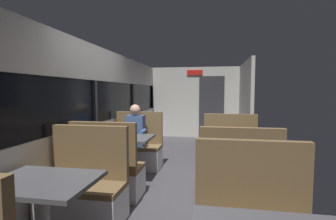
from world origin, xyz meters
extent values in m
cube|color=#423F44|center=(0.00, 0.00, -0.01)|extent=(3.30, 9.20, 0.02)
cube|color=beige|center=(-1.45, 0.00, 0.47)|extent=(0.08, 8.40, 0.95)
cube|color=beige|center=(-1.45, 0.00, 2.00)|extent=(0.08, 8.40, 0.60)
cube|color=black|center=(-1.46, 0.00, 1.32)|extent=(0.03, 8.40, 0.75)
cube|color=#2D2D30|center=(-1.43, 0.00, 1.32)|extent=(0.06, 0.08, 0.75)
cube|color=#2D2D30|center=(-1.43, 2.10, 1.32)|extent=(0.06, 0.08, 0.75)
cube|color=#2D2D30|center=(-1.43, 4.20, 1.32)|extent=(0.06, 0.08, 0.75)
cube|color=beige|center=(0.00, 4.20, 1.15)|extent=(2.90, 0.08, 2.30)
cube|color=#333338|center=(0.55, 4.15, 1.00)|extent=(0.80, 0.04, 2.00)
cube|color=red|center=(0.00, 4.14, 2.12)|extent=(0.50, 0.03, 0.16)
cube|color=beige|center=(1.45, 3.00, 1.15)|extent=(0.08, 2.40, 2.30)
cube|color=#4C4C51|center=(-0.89, -2.09, 0.72)|extent=(0.90, 0.70, 0.04)
cube|color=silver|center=(-0.89, -1.43, 0.20)|extent=(0.95, 0.50, 0.39)
cube|color=brown|center=(-0.89, -1.43, 0.42)|extent=(0.95, 0.50, 0.06)
cube|color=brown|center=(-0.89, -1.22, 0.78)|extent=(0.95, 0.08, 0.65)
cylinder|color=#9E9EA3|center=(-0.89, -0.01, 0.35)|extent=(0.10, 0.10, 0.70)
cube|color=#4C4C51|center=(-0.89, -0.01, 0.72)|extent=(0.90, 0.70, 0.04)
cube|color=silver|center=(-0.89, -0.67, 0.20)|extent=(0.95, 0.50, 0.39)
cube|color=brown|center=(-0.89, -0.67, 0.42)|extent=(0.95, 0.50, 0.06)
cube|color=brown|center=(-0.89, -0.88, 0.78)|extent=(0.95, 0.08, 0.65)
cube|color=silver|center=(-0.89, 0.65, 0.20)|extent=(0.95, 0.50, 0.39)
cube|color=brown|center=(-0.89, 0.65, 0.42)|extent=(0.95, 0.50, 0.06)
cube|color=brown|center=(-0.89, 0.86, 0.78)|extent=(0.95, 0.08, 0.65)
cube|color=brown|center=(0.89, -1.82, 0.78)|extent=(0.95, 0.08, 0.65)
cylinder|color=#9E9EA3|center=(0.89, -0.21, 0.35)|extent=(0.10, 0.10, 0.70)
cube|color=#4C4C51|center=(0.89, -0.21, 0.72)|extent=(0.90, 0.70, 0.04)
cube|color=silver|center=(0.89, -0.87, 0.20)|extent=(0.95, 0.50, 0.39)
cube|color=brown|center=(0.89, -0.87, 0.42)|extent=(0.95, 0.50, 0.06)
cube|color=brown|center=(0.89, -1.08, 0.78)|extent=(0.95, 0.08, 0.65)
cube|color=silver|center=(0.89, 0.45, 0.20)|extent=(0.95, 0.50, 0.39)
cube|color=brown|center=(0.89, 0.45, 0.42)|extent=(0.95, 0.50, 0.06)
cube|color=brown|center=(0.89, 0.66, 0.78)|extent=(0.95, 0.08, 0.65)
cube|color=#26262D|center=(-0.89, 0.65, 0.23)|extent=(0.30, 0.36, 0.45)
cube|color=#3F598C|center=(-0.89, 0.60, 0.75)|extent=(0.34, 0.22, 0.60)
sphere|color=tan|center=(-0.89, 0.58, 1.16)|extent=(0.20, 0.20, 0.20)
cylinder|color=#3F598C|center=(-1.09, 0.42, 0.77)|extent=(0.07, 0.28, 0.07)
cylinder|color=#3F598C|center=(-0.69, 0.42, 0.77)|extent=(0.07, 0.28, 0.07)
camera|label=1|loc=(0.55, -3.98, 1.51)|focal=26.55mm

